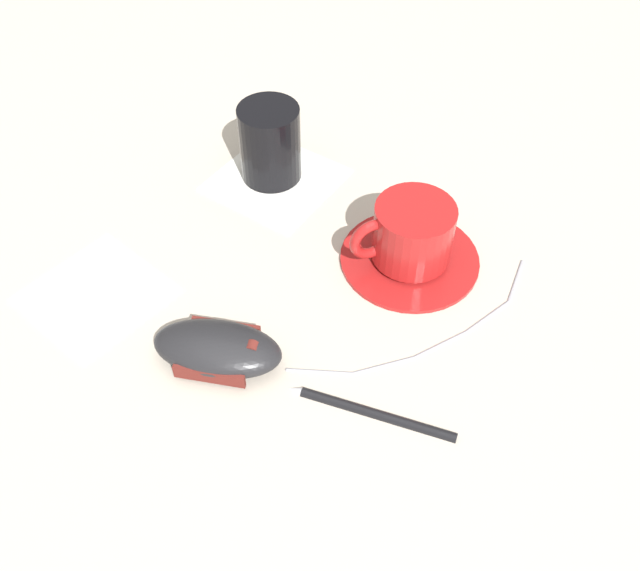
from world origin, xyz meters
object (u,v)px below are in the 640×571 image
Objects in this scene: computer_mouse at (218,348)px; coffee_cup at (411,233)px; pen at (372,410)px; drinking_glass at (270,143)px; saucer at (410,258)px.

coffee_cup is at bearing 44.50° from computer_mouse.
pen is at bearing -12.48° from computer_mouse.
coffee_cup is at bearing -32.61° from drinking_glass.
saucer is at bearing -32.16° from drinking_glass.
pen is (0.15, -0.28, -0.04)m from drinking_glass.
computer_mouse is (-0.15, -0.15, 0.01)m from saucer.
coffee_cup is 0.21m from computer_mouse.
saucer is at bearing 85.47° from pen.
drinking_glass is at bearing 147.84° from saucer.
coffee_cup reaches higher than computer_mouse.
drinking_glass is (-0.16, 0.10, 0.04)m from saucer.
drinking_glass is 0.58× the size of pen.
saucer is 0.19m from drinking_glass.
saucer is 0.21m from computer_mouse.
pen is (-0.01, -0.18, -0.03)m from coffee_cup.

